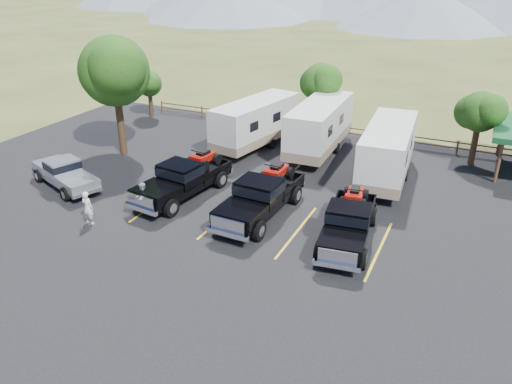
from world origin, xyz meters
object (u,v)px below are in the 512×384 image
at_px(rig_center, 261,196).
at_px(person_b, 144,198).
at_px(rig_right, 349,221).
at_px(pickup_silver, 65,173).
at_px(rig_left, 184,178).
at_px(trailer_left, 256,123).
at_px(person_a, 88,208).
at_px(trailer_center, 319,127).
at_px(trailer_right, 387,152).
at_px(tree_big_nw, 114,71).

distance_m(rig_center, person_b, 6.05).
bearing_deg(rig_right, pickup_silver, 176.38).
bearing_deg(person_b, rig_center, 17.30).
distance_m(rig_left, trailer_left, 8.98).
height_order(rig_right, person_a, rig_right).
xyz_separation_m(pickup_silver, person_a, (4.29, -2.84, 0.02)).
bearing_deg(rig_center, person_a, -146.31).
relative_size(trailer_left, pickup_silver, 1.63).
height_order(rig_center, trailer_center, trailer_center).
relative_size(rig_center, pickup_silver, 1.20).
distance_m(trailer_center, pickup_silver, 16.32).
height_order(trailer_center, person_a, trailer_center).
relative_size(pickup_silver, person_a, 3.29).
distance_m(trailer_right, pickup_silver, 18.74).
distance_m(tree_big_nw, rig_center, 13.68).
bearing_deg(trailer_left, rig_left, -80.47).
height_order(tree_big_nw, trailer_center, tree_big_nw).
height_order(rig_center, trailer_right, trailer_right).
distance_m(trailer_left, person_b, 11.70).
bearing_deg(rig_left, person_a, -110.67).
bearing_deg(person_a, trailer_left, -101.07).
relative_size(rig_left, trailer_left, 0.73).
xyz_separation_m(tree_big_nw, rig_center, (12.23, -4.19, -4.46)).
relative_size(trailer_center, person_b, 5.79).
bearing_deg(rig_right, rig_center, 165.31).
relative_size(rig_right, trailer_center, 0.66).
bearing_deg(trailer_left, trailer_right, -1.21).
relative_size(trailer_left, person_b, 5.56).
bearing_deg(tree_big_nw, trailer_right, 10.12).
xyz_separation_m(trailer_center, person_b, (-5.26, -12.40, -0.94)).
height_order(rig_center, trailer_left, trailer_left).
bearing_deg(person_b, trailer_center, 60.90).
distance_m(tree_big_nw, rig_right, 18.22).
xyz_separation_m(tree_big_nw, pickup_silver, (0.57, -5.86, -4.70)).
xyz_separation_m(rig_left, rig_right, (9.57, -0.88, -0.06)).
bearing_deg(person_b, trailer_right, 36.81).
distance_m(trailer_left, trailer_center, 4.41).
height_order(tree_big_nw, rig_left, tree_big_nw).
bearing_deg(rig_right, trailer_left, 126.32).
relative_size(rig_center, trailer_center, 0.70).
bearing_deg(trailer_right, trailer_center, 147.44).
xyz_separation_m(rig_left, trailer_left, (0.19, 8.96, 0.63)).
bearing_deg(person_a, trailer_right, -135.83).
distance_m(trailer_right, person_b, 14.17).
relative_size(rig_left, rig_right, 1.06).
bearing_deg(trailer_right, rig_left, -148.23).
relative_size(tree_big_nw, person_a, 4.48).
distance_m(rig_left, rig_center, 4.83).
bearing_deg(trailer_right, rig_right, -94.52).
distance_m(trailer_left, person_a, 14.04).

